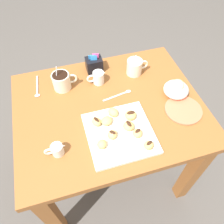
{
  "coord_description": "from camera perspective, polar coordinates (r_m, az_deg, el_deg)",
  "views": [
    {
      "loc": [
        -0.19,
        -0.69,
        1.61
      ],
      "look_at": [
        -0.0,
        -0.05,
        0.75
      ],
      "focal_mm": 36.01,
      "sensor_mm": 36.0,
      "label": 1
    }
  ],
  "objects": [
    {
      "name": "ground_plane",
      "position": [
        1.76,
        -0.44,
        -13.88
      ],
      "size": [
        8.0,
        8.0,
        0.0
      ],
      "primitive_type": "plane",
      "color": "#514C47"
    },
    {
      "name": "chocolate_drizzle_0",
      "position": [
        1.04,
        4.81,
        -0.15
      ],
      "size": [
        0.04,
        0.02,
        0.0
      ],
      "primitive_type": "ellipsoid",
      "rotation": [
        0.0,
        0.0,
        3.15
      ],
      "color": "#381E11",
      "rests_on": "beignet_0"
    },
    {
      "name": "chocolate_drizzle_2",
      "position": [
        1.02,
        -4.02,
        -1.89
      ],
      "size": [
        0.03,
        0.04,
        0.0
      ],
      "primitive_type": "ellipsoid",
      "rotation": [
        0.0,
        0.0,
        5.16
      ],
      "color": "#381E11",
      "rests_on": "beignet_2"
    },
    {
      "name": "dining_table",
      "position": [
        1.25,
        -0.6,
        -2.85
      ],
      "size": [
        0.94,
        0.75,
        0.73
      ],
      "color": "#935628",
      "rests_on": "ground_plane"
    },
    {
      "name": "loose_spoon_near_saucer",
      "position": [
        1.18,
        2.14,
        4.49
      ],
      "size": [
        0.16,
        0.04,
        0.01
      ],
      "color": "silver",
      "rests_on": "dining_table"
    },
    {
      "name": "coffee_mug_cream_right",
      "position": [
        1.28,
        5.82,
        11.44
      ],
      "size": [
        0.12,
        0.09,
        0.13
      ],
      "color": "silver",
      "rests_on": "dining_table"
    },
    {
      "name": "chocolate_drizzle_1",
      "position": [
        0.99,
        6.57,
        -4.76
      ],
      "size": [
        0.03,
        0.03,
        0.0
      ],
      "primitive_type": "ellipsoid",
      "rotation": [
        0.0,
        0.0,
        3.55
      ],
      "color": "#381E11",
      "rests_on": "beignet_1"
    },
    {
      "name": "beignet_3",
      "position": [
        1.0,
        0.1,
        -5.78
      ],
      "size": [
        0.06,
        0.06,
        0.04
      ],
      "primitive_type": "ellipsoid",
      "rotation": [
        0.0,
        0.0,
        2.46
      ],
      "color": "#E5B260",
      "rests_on": "pastry_plate_square"
    },
    {
      "name": "chocolate_drizzle_4",
      "position": [
        0.96,
        9.44,
        -7.77
      ],
      "size": [
        0.03,
        0.03,
        0.0
      ],
      "primitive_type": "ellipsoid",
      "rotation": [
        0.0,
        0.0,
        3.56
      ],
      "color": "#381E11",
      "rests_on": "beignet_4"
    },
    {
      "name": "sugar_caddy",
      "position": [
        1.3,
        -4.55,
        11.96
      ],
      "size": [
        0.09,
        0.07,
        0.11
      ],
      "color": "black",
      "rests_on": "dining_table"
    },
    {
      "name": "beignet_5",
      "position": [
        0.97,
        -2.58,
        -8.2
      ],
      "size": [
        0.06,
        0.06,
        0.04
      ],
      "primitive_type": "ellipsoid",
      "rotation": [
        0.0,
        0.0,
        4.33
      ],
      "color": "#E5B260",
      "rests_on": "pastry_plate_square"
    },
    {
      "name": "beignet_0",
      "position": [
        1.06,
        4.74,
        -0.83
      ],
      "size": [
        0.07,
        0.07,
        0.04
      ],
      "primitive_type": "ellipsoid",
      "rotation": [
        0.0,
        0.0,
        3.39
      ],
      "color": "#E5B260",
      "rests_on": "pastry_plate_square"
    },
    {
      "name": "loose_spoon_by_plate",
      "position": [
        1.28,
        -18.44,
        5.57
      ],
      "size": [
        0.03,
        0.16,
        0.01
      ],
      "color": "silver",
      "rests_on": "dining_table"
    },
    {
      "name": "pastry_plate_square",
      "position": [
        1.03,
        1.78,
        -5.47
      ],
      "size": [
        0.3,
        0.3,
        0.02
      ],
      "primitive_type": "cube",
      "color": "silver",
      "rests_on": "dining_table"
    },
    {
      "name": "chocolate_sauce_pitcher",
      "position": [
        0.99,
        -13.8,
        -9.21
      ],
      "size": [
        0.09,
        0.05,
        0.06
      ],
      "color": "silver",
      "rests_on": "dining_table"
    },
    {
      "name": "beignet_2",
      "position": [
        1.04,
        -3.96,
        -2.49
      ],
      "size": [
        0.05,
        0.06,
        0.03
      ],
      "primitive_type": "ellipsoid",
      "rotation": [
        0.0,
        0.0,
        4.91
      ],
      "color": "#E5B260",
      "rests_on": "pastry_plate_square"
    },
    {
      "name": "coffee_mug_cream_left",
      "position": [
        1.22,
        -12.64,
        7.74
      ],
      "size": [
        0.13,
        0.09,
        0.14
      ],
      "color": "silver",
      "rests_on": "dining_table"
    },
    {
      "name": "saucer_coral_left",
      "position": [
        1.17,
        17.66,
        0.51
      ],
      "size": [
        0.18,
        0.18,
        0.01
      ],
      "primitive_type": "cylinder",
      "color": "#E5704C",
      "rests_on": "dining_table"
    },
    {
      "name": "beignet_4",
      "position": [
        0.98,
        9.29,
        -8.34
      ],
      "size": [
        0.05,
        0.05,
        0.04
      ],
      "primitive_type": "ellipsoid",
      "rotation": [
        0.0,
        0.0,
        3.41
      ],
      "color": "#E5B260",
      "rests_on": "pastry_plate_square"
    },
    {
      "name": "cream_pitcher_white",
      "position": [
        1.22,
        -3.53,
        8.81
      ],
      "size": [
        0.1,
        0.06,
        0.07
      ],
      "color": "silver",
      "rests_on": "dining_table"
    },
    {
      "name": "ice_cream_bowl",
      "position": [
        1.21,
        16.01,
        5.68
      ],
      "size": [
        0.13,
        0.13,
        0.1
      ],
      "color": "silver",
      "rests_on": "dining_table"
    },
    {
      "name": "beignet_7",
      "position": [
        1.03,
        4.22,
        -3.55
      ],
      "size": [
        0.07,
        0.07,
        0.03
      ],
      "primitive_type": "ellipsoid",
      "rotation": [
        0.0,
        0.0,
        5.39
      ],
      "color": "#E5B260",
      "rests_on": "pastry_plate_square"
    },
    {
      "name": "beignet_6",
      "position": [
        1.04,
        -1.37,
        -2.27
      ],
      "size": [
        0.07,
        0.07,
        0.03
      ],
      "primitive_type": "ellipsoid",
      "rotation": [
        0.0,
        0.0,
        5.13
      ],
      "color": "#E5B260",
      "rests_on": "pastry_plate_square"
    },
    {
      "name": "beignet_8",
      "position": [
        1.07,
        0.13,
        -0.09
      ],
      "size": [
        0.06,
        0.07,
        0.04
      ],
      "primitive_type": "ellipsoid",
      "rotation": [
        0.0,
        0.0,
        3.52
      ],
      "color": "#E5B260",
      "rests_on": "pastry_plate_square"
    },
    {
      "name": "chocolate_drizzle_7",
      "position": [
        1.01,
        4.29,
        -2.94
      ],
      "size": [
        0.03,
        0.04,
        0.0
      ],
      "primitive_type": "ellipsoid",
      "rotation": [
        0.0,
        0.0,
        4.93
      ],
      "color": "#381E11",
      "rests_on": "beignet_7"
    },
    {
      "name": "chocolate_drizzle_3",
      "position": [
        0.98,
        0.1,
        -5.18
      ],
      "size": [
        0.03,
        0.03,
        0.0
      ],
      "primitive_type": "ellipsoid",
      "rotation": [
        0.0,
        0.0,
        2.34
      ],
      "color": "#381E11",
      "rests_on": "beignet_3"
    },
    {
      "name": "beignet_1",
      "position": [
        1.01,
        6.46,
        -5.37
      ],
      "size": [
        0.04,
        0.05,
        0.04
      ],
      "primitive_type": "ellipsoid",
      "rotation": [
        0.0,
        0.0,
        3.17
      ],
      "color": "#E5B260",
      "rests_on": "pastry_plate_square"
    }
  ]
}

